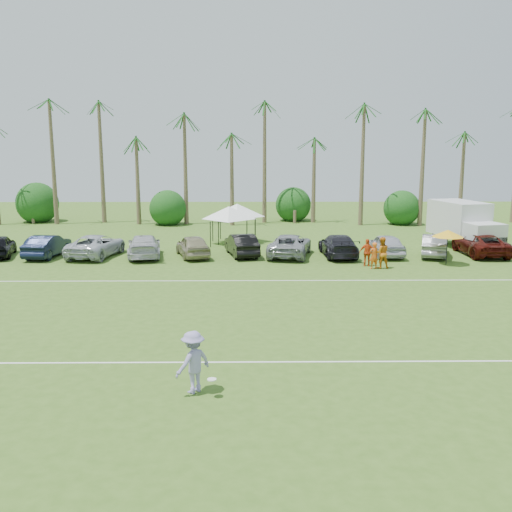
{
  "coord_description": "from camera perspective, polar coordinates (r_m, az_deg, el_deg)",
  "views": [
    {
      "loc": [
        1.67,
        -16.26,
        7.15
      ],
      "look_at": [
        2.0,
        12.82,
        1.6
      ],
      "focal_mm": 40.0,
      "sensor_mm": 36.0,
      "label": 1
    }
  ],
  "objects": [
    {
      "name": "sideline_player_a",
      "position": [
        34.73,
        11.7,
        0.05
      ],
      "size": [
        0.68,
        0.56,
        1.6
      ],
      "primitive_type": "imported",
      "rotation": [
        0.0,
        0.0,
        3.48
      ],
      "color": "orange",
      "rests_on": "ground"
    },
    {
      "name": "palm_tree_4",
      "position": [
        54.56,
        -6.74,
        11.08
      ],
      "size": [
        2.4,
        2.4,
        8.9
      ],
      "color": "brown",
      "rests_on": "ground"
    },
    {
      "name": "palm_tree_2",
      "position": [
        55.99,
        -15.15,
        12.55
      ],
      "size": [
        2.4,
        2.4,
        10.9
      ],
      "color": "brown",
      "rests_on": "ground"
    },
    {
      "name": "palm_tree_5",
      "position": [
        54.3,
        -2.47,
        12.06
      ],
      "size": [
        2.4,
        2.4,
        9.9
      ],
      "color": "brown",
      "rests_on": "ground"
    },
    {
      "name": "parked_car_3",
      "position": [
        38.41,
        -11.12,
        0.99
      ],
      "size": [
        2.85,
        5.36,
        1.48
      ],
      "primitive_type": "imported",
      "rotation": [
        0.0,
        0.0,
        3.3
      ],
      "color": "#B9B9BF",
      "rests_on": "ground"
    },
    {
      "name": "market_umbrella",
      "position": [
        36.97,
        18.64,
        2.15
      ],
      "size": [
        1.95,
        1.95,
        2.17
      ],
      "color": "black",
      "rests_on": "ground"
    },
    {
      "name": "field_lines",
      "position": [
        25.34,
        -4.42,
        -5.6
      ],
      "size": [
        80.0,
        12.1,
        0.01
      ],
      "color": "white",
      "rests_on": "ground"
    },
    {
      "name": "parked_car_10",
      "position": [
        41.29,
        21.51,
        1.11
      ],
      "size": [
        2.51,
        5.35,
        1.48
      ],
      "primitive_type": "imported",
      "rotation": [
        0.0,
        0.0,
        3.15
      ],
      "color": "#4A110B",
      "rests_on": "ground"
    },
    {
      "name": "palm_tree_3",
      "position": [
        55.19,
        -11.06,
        13.63
      ],
      "size": [
        2.4,
        2.4,
        11.9
      ],
      "color": "brown",
      "rests_on": "ground"
    },
    {
      "name": "palm_tree_6",
      "position": [
        54.35,
        1.85,
        12.97
      ],
      "size": [
        2.4,
        2.4,
        10.9
      ],
      "color": "brown",
      "rests_on": "ground"
    },
    {
      "name": "palm_tree_10",
      "position": [
        58.34,
        21.29,
        12.11
      ],
      "size": [
        2.4,
        2.4,
        10.9
      ],
      "color": "brown",
      "rests_on": "ground"
    },
    {
      "name": "bush_tree_3",
      "position": [
        57.34,
        13.88,
        5.13
      ],
      "size": [
        4.0,
        4.0,
        4.0
      ],
      "color": "brown",
      "rests_on": "ground"
    },
    {
      "name": "box_truck",
      "position": [
        43.58,
        20.13,
        3.05
      ],
      "size": [
        3.73,
        6.78,
        3.31
      ],
      "rotation": [
        0.0,
        0.0,
        0.22
      ],
      "color": "silver",
      "rests_on": "ground"
    },
    {
      "name": "palm_tree_7",
      "position": [
        54.71,
        6.17,
        13.79
      ],
      "size": [
        2.4,
        2.4,
        11.9
      ],
      "color": "brown",
      "rests_on": "ground"
    },
    {
      "name": "parked_car_6",
      "position": [
        38.06,
        3.39,
        1.09
      ],
      "size": [
        3.47,
        5.7,
        1.48
      ],
      "primitive_type": "imported",
      "rotation": [
        0.0,
        0.0,
        2.94
      ],
      "color": "gray",
      "rests_on": "ground"
    },
    {
      "name": "palm_tree_1",
      "position": [
        57.39,
        -20.04,
        11.37
      ],
      "size": [
        2.4,
        2.4,
        9.9
      ],
      "color": "brown",
      "rests_on": "ground"
    },
    {
      "name": "palm_tree_8",
      "position": [
        55.43,
        11.35,
        10.94
      ],
      "size": [
        2.4,
        2.4,
        8.9
      ],
      "color": "brown",
      "rests_on": "ground"
    },
    {
      "name": "sideline_player_c",
      "position": [
        35.43,
        11.08,
        0.34
      ],
      "size": [
        1.04,
        0.55,
        1.68
      ],
      "primitive_type": "imported",
      "rotation": [
        0.0,
        0.0,
        2.99
      ],
      "color": "#D54B17",
      "rests_on": "ground"
    },
    {
      "name": "parked_car_4",
      "position": [
        37.98,
        -6.33,
        1.02
      ],
      "size": [
        2.9,
        4.66,
        1.48
      ],
      "primitive_type": "imported",
      "rotation": [
        0.0,
        0.0,
        3.43
      ],
      "color": "gray",
      "rests_on": "ground"
    },
    {
      "name": "parked_car_7",
      "position": [
        38.3,
        8.22,
        1.06
      ],
      "size": [
        2.26,
        5.17,
        1.48
      ],
      "primitive_type": "imported",
      "rotation": [
        0.0,
        0.0,
        3.18
      ],
      "color": "black",
      "rests_on": "ground"
    },
    {
      "name": "bush_tree_0",
      "position": [
        59.24,
        -21.15,
        4.89
      ],
      "size": [
        4.0,
        4.0,
        4.0
      ],
      "color": "brown",
      "rests_on": "ground"
    },
    {
      "name": "parked_car_1",
      "position": [
        40.21,
        -20.16,
        0.96
      ],
      "size": [
        1.98,
        4.62,
        1.48
      ],
      "primitive_type": "imported",
      "rotation": [
        0.0,
        0.0,
        3.05
      ],
      "color": "black",
      "rests_on": "ground"
    },
    {
      "name": "parked_car_9",
      "position": [
        39.86,
        17.4,
        1.05
      ],
      "size": [
        2.84,
        4.75,
        1.48
      ],
      "primitive_type": "imported",
      "rotation": [
        0.0,
        0.0,
        2.84
      ],
      "color": "slate",
      "rests_on": "ground"
    },
    {
      "name": "parked_car_2",
      "position": [
        39.31,
        -15.69,
        1.01
      ],
      "size": [
        3.32,
        5.66,
        1.48
      ],
      "primitive_type": "imported",
      "rotation": [
        0.0,
        0.0,
        2.97
      ],
      "color": "#B8BCC3",
      "rests_on": "ground"
    },
    {
      "name": "bush_tree_2",
      "position": [
        55.69,
        3.83,
        5.26
      ],
      "size": [
        4.0,
        4.0,
        4.0
      ],
      "color": "brown",
      "rests_on": "ground"
    },
    {
      "name": "bush_tree_1",
      "position": [
        56.04,
        -8.55,
        5.2
      ],
      "size": [
        4.0,
        4.0,
        4.0
      ],
      "color": "brown",
      "rests_on": "ground"
    },
    {
      "name": "parked_car_8",
      "position": [
        39.07,
        12.86,
        1.09
      ],
      "size": [
        1.96,
        4.42,
        1.48
      ],
      "primitive_type": "imported",
      "rotation": [
        0.0,
        0.0,
        3.19
      ],
      "color": "#B2B3BE",
      "rests_on": "ground"
    },
    {
      "name": "canopy_tent_right",
      "position": [
        43.51,
        -1.9,
        5.24
      ],
      "size": [
        4.23,
        4.23,
        3.43
      ],
      "color": "black",
      "rests_on": "ground"
    },
    {
      "name": "parked_car_5",
      "position": [
        38.22,
        -1.46,
        1.14
      ],
      "size": [
        2.54,
        4.72,
        1.48
      ],
      "primitive_type": "imported",
      "rotation": [
        0.0,
        0.0,
        3.37
      ],
      "color": "black",
      "rests_on": "ground"
    },
    {
      "name": "sideline_player_b",
      "position": [
        34.94,
        12.45,
        0.32
      ],
      "size": [
        0.95,
        0.75,
        1.9
      ],
      "primitive_type": "imported",
      "rotation": [
        0.0,
        0.0,
        3.18
      ],
      "color": "orange",
      "rests_on": "ground"
    },
    {
      "name": "frisbee_player",
      "position": [
        17.15,
        -6.3,
        -10.49
      ],
      "size": [
        1.38,
        1.35,
        1.88
      ],
      "rotation": [
        0.0,
        0.0,
        3.93
      ],
      "color": "#9289C2",
      "rests_on": "ground"
    },
    {
      "name": "ground",
      "position": [
        17.84,
        -6.11,
        -12.88
      ],
      "size": [
        120.0,
        120.0,
        0.0
      ],
      "primitive_type": "plane",
      "color": "#3A5D1C",
      "rests_on": "ground"
    },
    {
      "name": "palm_tree_9",
      "position": [
        56.68,
        16.44,
        11.59
      ],
      "size": [
        2.4,
        2.4,
        9.9
      ],
      "color": "brown",
      "rests_on": "ground"
    },
    {
      "name": "canopy_tent_left",
      "position": [
        42.49,
        -2.71,
        4.98
      ],
      "size": [
        4.11,
        4.11,
        3.33
      ],
      "color": "black",
      "rests_on": "ground"
    }
  ]
}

